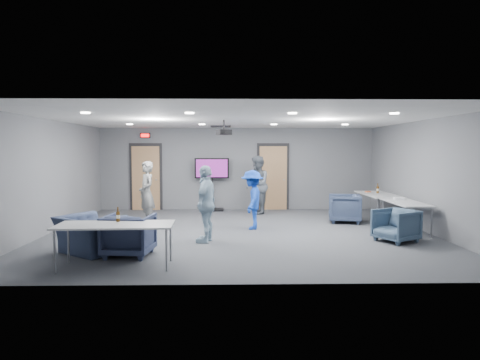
{
  "coord_description": "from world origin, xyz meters",
  "views": [
    {
      "loc": [
        -0.2,
        -10.15,
        1.97
      ],
      "look_at": [
        0.04,
        0.86,
        1.2
      ],
      "focal_mm": 32.0,
      "sensor_mm": 36.0,
      "label": 1
    }
  ],
  "objects_px": {
    "person_b": "(257,185)",
    "table_right_a": "(378,195)",
    "table_front_left": "(115,226)",
    "person_d": "(252,200)",
    "person_a": "(147,193)",
    "person_c": "(206,204)",
    "chair_right_a": "(344,208)",
    "tv_stand": "(212,181)",
    "chair_right_c": "(396,225)",
    "chair_front_b": "(90,234)",
    "chair_front_a": "(129,235)",
    "bottle_front": "(118,216)",
    "table_right_b": "(406,204)",
    "projector": "(224,132)",
    "bottle_right": "(378,190)"
  },
  "relations": [
    {
      "from": "chair_front_b",
      "to": "table_right_a",
      "type": "xyz_separation_m",
      "value": [
        6.9,
        3.84,
        0.33
      ]
    },
    {
      "from": "chair_right_a",
      "to": "bottle_front",
      "type": "distance_m",
      "value": 6.54
    },
    {
      "from": "person_a",
      "to": "person_c",
      "type": "relative_size",
      "value": 1.02
    },
    {
      "from": "person_d",
      "to": "person_b",
      "type": "bearing_deg",
      "value": -178.32
    },
    {
      "from": "chair_front_a",
      "to": "table_right_a",
      "type": "distance_m",
      "value": 7.35
    },
    {
      "from": "person_a",
      "to": "chair_right_a",
      "type": "xyz_separation_m",
      "value": [
        5.31,
        0.33,
        -0.46
      ]
    },
    {
      "from": "bottle_front",
      "to": "tv_stand",
      "type": "bearing_deg",
      "value": 78.34
    },
    {
      "from": "person_b",
      "to": "table_front_left",
      "type": "relative_size",
      "value": 0.91
    },
    {
      "from": "person_b",
      "to": "table_front_left",
      "type": "bearing_deg",
      "value": -25.41
    },
    {
      "from": "person_b",
      "to": "table_right_a",
      "type": "bearing_deg",
      "value": 70.46
    },
    {
      "from": "person_a",
      "to": "table_right_b",
      "type": "distance_m",
      "value": 6.5
    },
    {
      "from": "table_front_left",
      "to": "chair_right_a",
      "type": "bearing_deg",
      "value": 38.64
    },
    {
      "from": "chair_front_a",
      "to": "bottle_right",
      "type": "xyz_separation_m",
      "value": [
        6.14,
        4.29,
        0.44
      ]
    },
    {
      "from": "chair_front_b",
      "to": "person_b",
      "type": "bearing_deg",
      "value": -88.87
    },
    {
      "from": "person_a",
      "to": "chair_right_a",
      "type": "height_order",
      "value": "person_a"
    },
    {
      "from": "person_c",
      "to": "person_d",
      "type": "xyz_separation_m",
      "value": [
        1.06,
        1.49,
        -0.09
      ]
    },
    {
      "from": "table_front_left",
      "to": "bottle_right",
      "type": "bearing_deg",
      "value": 36.98
    },
    {
      "from": "person_b",
      "to": "person_d",
      "type": "relative_size",
      "value": 1.22
    },
    {
      "from": "chair_front_b",
      "to": "projector",
      "type": "distance_m",
      "value": 3.89
    },
    {
      "from": "table_right_b",
      "to": "table_front_left",
      "type": "xyz_separation_m",
      "value": [
        -6.15,
        -2.94,
        0.01
      ]
    },
    {
      "from": "person_c",
      "to": "chair_right_a",
      "type": "bearing_deg",
      "value": 138.21
    },
    {
      "from": "table_right_a",
      "to": "projector",
      "type": "height_order",
      "value": "projector"
    },
    {
      "from": "table_right_a",
      "to": "bottle_front",
      "type": "distance_m",
      "value": 7.69
    },
    {
      "from": "person_c",
      "to": "chair_front_a",
      "type": "xyz_separation_m",
      "value": [
        -1.37,
        -1.19,
        -0.43
      ]
    },
    {
      "from": "person_b",
      "to": "tv_stand",
      "type": "distance_m",
      "value": 1.62
    },
    {
      "from": "table_front_left",
      "to": "person_c",
      "type": "bearing_deg",
      "value": 51.67
    },
    {
      "from": "chair_right_c",
      "to": "person_b",
      "type": "bearing_deg",
      "value": -175.89
    },
    {
      "from": "person_a",
      "to": "table_right_b",
      "type": "height_order",
      "value": "person_a"
    },
    {
      "from": "table_right_b",
      "to": "bottle_right",
      "type": "height_order",
      "value": "bottle_right"
    },
    {
      "from": "chair_front_a",
      "to": "bottle_front",
      "type": "xyz_separation_m",
      "value": [
        -0.06,
        -0.51,
        0.43
      ]
    },
    {
      "from": "projector",
      "to": "person_d",
      "type": "bearing_deg",
      "value": -1.06
    },
    {
      "from": "chair_front_a",
      "to": "chair_right_c",
      "type": "bearing_deg",
      "value": -162.61
    },
    {
      "from": "table_right_b",
      "to": "bottle_front",
      "type": "relative_size",
      "value": 6.57
    },
    {
      "from": "table_right_b",
      "to": "table_right_a",
      "type": "bearing_deg",
      "value": 0.0
    },
    {
      "from": "chair_front_b",
      "to": "table_right_a",
      "type": "relative_size",
      "value": 0.56
    },
    {
      "from": "person_b",
      "to": "bottle_right",
      "type": "xyz_separation_m",
      "value": [
        3.43,
        -0.96,
        -0.06
      ]
    },
    {
      "from": "chair_front_a",
      "to": "table_front_left",
      "type": "distance_m",
      "value": 0.81
    },
    {
      "from": "person_b",
      "to": "person_d",
      "type": "xyz_separation_m",
      "value": [
        -0.28,
        -2.57,
        -0.16
      ]
    },
    {
      "from": "chair_front_a",
      "to": "projector",
      "type": "height_order",
      "value": "projector"
    },
    {
      "from": "person_c",
      "to": "table_right_a",
      "type": "xyz_separation_m",
      "value": [
        4.73,
        2.9,
        -0.14
      ]
    },
    {
      "from": "chair_right_c",
      "to": "chair_front_b",
      "type": "bearing_deg",
      "value": -111.46
    },
    {
      "from": "table_front_left",
      "to": "bottle_right",
      "type": "distance_m",
      "value": 7.99
    },
    {
      "from": "person_a",
      "to": "table_front_left",
      "type": "distance_m",
      "value": 4.04
    },
    {
      "from": "table_right_a",
      "to": "bottle_front",
      "type": "height_order",
      "value": "bottle_front"
    },
    {
      "from": "chair_front_b",
      "to": "tv_stand",
      "type": "relative_size",
      "value": 0.64
    },
    {
      "from": "person_a",
      "to": "person_c",
      "type": "distance_m",
      "value": 2.68
    },
    {
      "from": "person_d",
      "to": "table_right_b",
      "type": "relative_size",
      "value": 0.87
    },
    {
      "from": "table_right_a",
      "to": "table_front_left",
      "type": "xyz_separation_m",
      "value": [
        -6.15,
        -4.84,
        -0.0
      ]
    },
    {
      "from": "person_d",
      "to": "table_front_left",
      "type": "xyz_separation_m",
      "value": [
        -2.48,
        -3.43,
        -0.05
      ]
    },
    {
      "from": "chair_front_b",
      "to": "table_right_a",
      "type": "height_order",
      "value": "table_right_a"
    }
  ]
}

